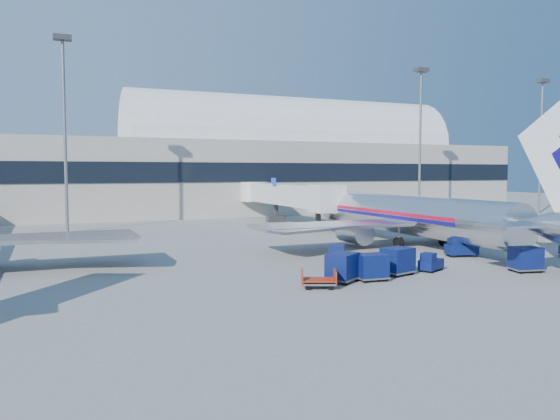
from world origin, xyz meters
name	(u,v)px	position (x,y,z in m)	size (l,w,h in m)	color
ground	(348,260)	(0.00, 0.00, 0.00)	(260.00, 260.00, 0.00)	gray
terminal	(102,169)	(-13.60, 55.96, 7.52)	(170.00, 28.15, 21.00)	#B2AA9E
airliner_main	(416,216)	(10.00, 4.51, 2.93)	(32.00, 37.26, 12.07)	silver
jetbridge_near	(282,195)	(7.60, 30.81, 3.93)	(4.40, 27.50, 6.25)	silver
mast_west	(64,104)	(-20.00, 30.00, 14.79)	(2.00, 1.20, 22.60)	slate
mast_east	(420,121)	(30.00, 30.00, 14.79)	(2.00, 1.20, 22.60)	slate
mast_far_east	(541,126)	(55.00, 30.00, 14.79)	(2.00, 1.20, 22.60)	slate
barrier_near	(499,240)	(18.00, 2.00, 0.45)	(3.00, 0.55, 0.90)	#9E9E96
barrier_mid	(524,239)	(21.30, 2.00, 0.45)	(3.00, 0.55, 0.90)	#9E9E96
barrier_far	(548,237)	(24.60, 2.00, 0.45)	(3.00, 0.55, 0.90)	#9E9E96
tug_lead	(430,263)	(2.83, -6.70, 0.62)	(2.33, 1.85, 1.36)	#0A154B
tug_right	(460,248)	(9.50, -2.19, 0.75)	(2.78, 1.95, 1.64)	#0A154B
tug_left	(337,257)	(-2.39, -2.54, 0.77)	(2.52, 2.85, 1.68)	#0A154B
cart_train_a	(398,260)	(-0.15, -6.93, 1.00)	(2.48, 2.14, 1.87)	#0A154B
cart_train_b	(371,266)	(-2.89, -7.93, 0.93)	(2.10, 1.68, 1.74)	#0A154B
cart_train_c	(343,267)	(-4.84, -7.58, 1.00)	(2.66, 2.51, 1.87)	#0A154B
cart_solo_near	(526,259)	(8.81, -9.60, 0.95)	(2.29, 1.92, 1.77)	#0A154B
cart_open_red	(319,282)	(-7.07, -8.63, 0.40)	(2.51, 2.19, 0.56)	slate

